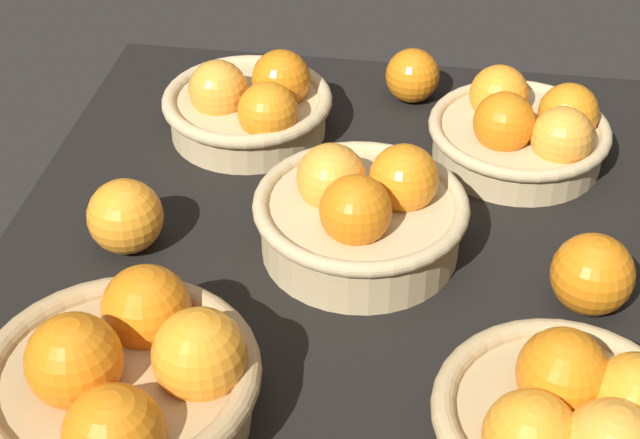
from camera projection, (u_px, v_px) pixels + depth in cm
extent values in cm
cube|color=black|center=(343.00, 269.00, 100.54)|extent=(84.00, 72.00, 3.00)
cylinder|color=tan|center=(248.00, 116.00, 117.25)|extent=(18.60, 18.60, 4.50)
torus|color=tan|center=(247.00, 99.00, 115.88)|extent=(20.29, 20.29, 1.69)
sphere|color=#F49E33|center=(218.00, 90.00, 114.25)|extent=(7.01, 7.01, 7.01)
sphere|color=orange|center=(268.00, 112.00, 110.78)|extent=(7.01, 7.01, 7.01)
sphere|color=orange|center=(281.00, 79.00, 115.38)|extent=(7.01, 7.01, 7.01)
cylinder|color=tan|center=(360.00, 227.00, 99.05)|extent=(20.16, 20.16, 5.73)
torus|color=tan|center=(361.00, 204.00, 97.30)|extent=(21.75, 21.75, 1.59)
sphere|color=#F49E33|center=(331.00, 178.00, 97.59)|extent=(7.03, 7.03, 7.03)
sphere|color=orange|center=(404.00, 179.00, 97.19)|extent=(7.03, 7.03, 7.03)
sphere|color=orange|center=(356.00, 210.00, 92.91)|extent=(7.03, 7.03, 7.03)
cylinder|color=tan|center=(517.00, 143.00, 112.77)|extent=(19.34, 19.34, 4.17)
torus|color=tan|center=(519.00, 128.00, 111.50)|extent=(20.80, 20.80, 1.46)
sphere|color=orange|center=(499.00, 94.00, 114.21)|extent=(6.93, 6.93, 6.93)
sphere|color=orange|center=(504.00, 123.00, 108.35)|extent=(6.93, 6.93, 6.93)
sphere|color=#F49E33|center=(562.00, 137.00, 107.20)|extent=(6.93, 6.93, 6.93)
sphere|color=orange|center=(568.00, 113.00, 111.54)|extent=(6.93, 6.93, 6.93)
cylinder|color=tan|center=(121.00, 397.00, 81.10)|extent=(21.47, 21.47, 5.37)
torus|color=tan|center=(117.00, 375.00, 79.46)|extent=(23.66, 23.66, 2.19)
sphere|color=orange|center=(74.00, 361.00, 77.38)|extent=(7.87, 7.87, 7.87)
sphere|color=orange|center=(200.00, 355.00, 78.73)|extent=(7.87, 7.87, 7.87)
sphere|color=orange|center=(146.00, 309.00, 83.95)|extent=(7.87, 7.87, 7.87)
sphere|color=orange|center=(114.00, 435.00, 73.23)|extent=(7.87, 7.87, 7.87)
torus|color=tan|center=(565.00, 415.00, 75.41)|extent=(20.77, 20.77, 1.96)
sphere|color=orange|center=(563.00, 373.00, 75.84)|extent=(7.28, 7.28, 7.28)
sphere|color=orange|center=(531.00, 437.00, 72.00)|extent=(7.28, 7.28, 7.28)
sphere|color=orange|center=(635.00, 399.00, 74.50)|extent=(7.28, 7.28, 7.28)
sphere|color=orange|center=(592.00, 274.00, 91.57)|extent=(7.89, 7.89, 7.89)
sphere|color=orange|center=(125.00, 216.00, 98.75)|extent=(7.77, 7.77, 7.77)
sphere|color=orange|center=(412.00, 76.00, 122.62)|extent=(6.82, 6.82, 6.82)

